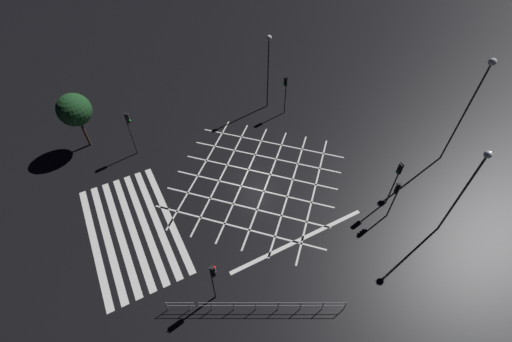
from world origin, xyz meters
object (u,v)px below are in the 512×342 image
Objects in this scene: street_lamp_west at (476,93)px; street_lamp_far at (470,181)px; traffic_light_nw_cross at (285,88)px; street_lamp_east at (268,59)px; traffic_light_sw_cross at (129,125)px; traffic_light_ne_main at (396,193)px; traffic_light_ne_cross at (397,176)px; street_tree_near at (74,110)px; traffic_light_se_cross at (213,276)px.

street_lamp_far is at bearing -49.58° from street_lamp_west.
street_lamp_far is (5.24, -6.15, -1.54)m from street_lamp_west.
street_lamp_east reaches higher than traffic_light_nw_cross.
traffic_light_sw_cross is 21.81m from traffic_light_ne_main.
street_lamp_far is (18.63, 17.50, 2.16)m from traffic_light_sw_cross.
street_lamp_east reaches higher than traffic_light_ne_cross.
traffic_light_sw_cross is at bearing 49.27° from street_tree_near.
traffic_light_nw_cross is 0.44× the size of street_lamp_west.
traffic_light_ne_cross is at bearing -78.96° from street_lamp_west.
traffic_light_se_cross is 14.03m from traffic_light_ne_main.
street_lamp_far reaches higher than street_lamp_east.
street_lamp_far is at bearing 99.02° from traffic_light_nw_cross.
traffic_light_ne_main is 26.65m from street_tree_near.
traffic_light_se_cross is at bearing 13.77° from street_tree_near.
traffic_light_ne_main is at bearing 3.93° from street_lamp_east.
street_lamp_east is at bearing 82.17° from street_tree_near.
street_lamp_west is at bearing 130.42° from street_lamp_far.
street_tree_near reaches higher than traffic_light_nw_cross.
street_lamp_far is 1.45× the size of street_tree_near.
traffic_light_ne_cross is at bearing -154.50° from street_lamp_far.
street_tree_near is (-18.80, -4.61, 1.21)m from traffic_light_se_cross.
traffic_light_ne_cross is 1.04× the size of traffic_light_nw_cross.
street_tree_near is (-21.78, -21.17, -1.34)m from street_lamp_far.
street_lamp_west reaches higher than street_tree_near.
street_lamp_east is (-15.68, -1.91, 2.21)m from traffic_light_ne_cross.
traffic_light_sw_cross is 0.56× the size of street_lamp_far.
traffic_light_se_cross is 0.71× the size of street_tree_near.
street_lamp_east is at bearing -145.22° from street_lamp_west.
street_lamp_east is (-16.40, 12.88, 2.59)m from traffic_light_se_cross.
street_tree_near reaches higher than traffic_light_se_cross.
traffic_light_sw_cross is at bearing -4.28° from traffic_light_nw_cross.
traffic_light_nw_cross is at bearing 0.96° from traffic_light_ne_main.
traffic_light_se_cross is at bearing -38.16° from street_lamp_east.
traffic_light_ne_main is 16.87m from street_lamp_east.
traffic_light_nw_cross reaches higher than traffic_light_ne_main.
street_lamp_west is at bearing -29.52° from traffic_light_sw_cross.
traffic_light_sw_cross is at bearing -136.78° from street_lamp_far.
traffic_light_sw_cross is (-14.93, -15.74, 0.01)m from traffic_light_ne_cross.
traffic_light_sw_cross is 27.43m from street_lamp_west.
traffic_light_ne_cross reaches higher than traffic_light_nw_cross.
street_lamp_west is at bearing -168.96° from traffic_light_ne_cross.
street_tree_near is (-18.09, -19.41, 0.83)m from traffic_light_ne_cross.
street_lamp_far is at bearing 44.18° from street_tree_near.
traffic_light_se_cross is 1.07× the size of traffic_light_ne_main.
traffic_light_nw_cross is 15.67m from street_lamp_west.
traffic_light_ne_cross is 0.57× the size of street_lamp_east.
traffic_light_ne_main is at bearing 49.85° from traffic_light_ne_cross.
street_lamp_far is at bearing 10.74° from street_lamp_east.
traffic_light_nw_cross is at bearing -144.00° from street_lamp_west.
traffic_light_nw_cross is 0.78× the size of street_tree_near.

